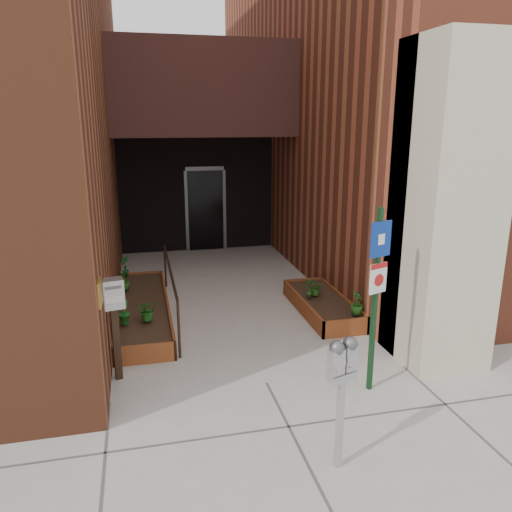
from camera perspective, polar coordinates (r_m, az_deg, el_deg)
ground at (r=6.80m, az=1.22°, el=-14.32°), size 80.00×80.00×0.00m
architecture at (r=12.79m, az=-7.91°, el=22.45°), size 20.00×14.60×10.00m
planter_left at (r=9.02m, az=-12.82°, el=-6.08°), size 0.90×3.60×0.30m
planter_right at (r=9.10m, az=7.56°, el=-5.62°), size 0.80×2.20×0.30m
handrail at (r=8.78m, az=-9.79°, el=-2.25°), size 0.04×3.34×0.90m
parking_meter at (r=4.91m, az=9.85°, el=-12.63°), size 0.32×0.20×1.39m
sign_post at (r=6.24m, az=13.65°, el=-2.89°), size 0.31×0.13×2.37m
payment_dropbox at (r=6.74m, az=-15.95°, el=-5.72°), size 0.31×0.26×1.40m
shrub_left_a at (r=8.07m, az=-12.29°, el=-6.01°), size 0.39×0.39×0.35m
shrub_left_b at (r=8.03m, az=-14.96°, el=-6.18°), size 0.30×0.30×0.39m
shrub_left_c at (r=9.58m, az=-14.81°, el=-2.74°), size 0.23×0.23×0.35m
shrub_left_d at (r=10.43m, az=-14.73°, el=-1.12°), size 0.30×0.30×0.41m
shrub_right_a at (r=8.29m, az=11.45°, el=-5.30°), size 0.30×0.30×0.37m
shrub_right_b at (r=8.92m, az=6.14°, el=-3.64°), size 0.20×0.20×0.35m
shrub_right_c at (r=9.05m, az=6.79°, el=-3.58°), size 0.38×0.38×0.30m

